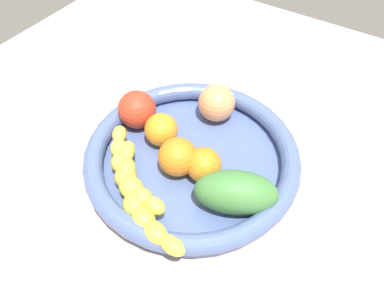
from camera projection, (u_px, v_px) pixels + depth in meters
kitchen_counter at (192, 173)px, 68.54cm from camera, size 120.00×120.00×3.00cm
fruit_bowl at (192, 158)px, 65.46cm from camera, size 36.75×36.75×5.05cm
banana_draped_left at (129, 173)px, 60.92cm from camera, size 17.61×11.94×4.72cm
banana_draped_right at (139, 200)px, 57.56cm from camera, size 20.26×13.86×4.67cm
orange_front at (161, 130)px, 66.89cm from camera, size 5.94×5.94×5.94cm
orange_mid_left at (204, 165)px, 61.69cm from camera, size 5.86×5.86×5.86cm
orange_mid_right at (178, 157)px, 62.36cm from camera, size 6.54×6.54×6.54cm
tomato_red at (137, 110)px, 69.52cm from camera, size 7.04×7.04×7.04cm
peach_blush at (217, 103)px, 70.74cm from camera, size 6.97×6.97×6.97cm
mango_green at (236, 192)px, 57.52cm from camera, size 14.56×11.85×6.92cm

